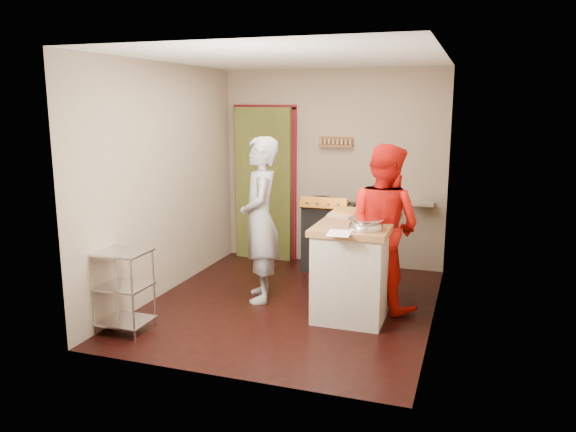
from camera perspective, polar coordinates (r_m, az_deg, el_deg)
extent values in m
plane|color=black|center=(6.20, 0.30, -8.92)|extent=(3.50, 3.50, 0.00)
cube|color=gray|center=(7.54, 4.52, 4.88)|extent=(3.00, 0.04, 2.60)
cube|color=#565B23|center=(7.91, -2.12, 3.38)|extent=(0.80, 0.40, 2.10)
cube|color=maroon|center=(8.00, -5.12, 3.43)|extent=(0.06, 0.06, 2.10)
cube|color=maroon|center=(7.70, 0.62, 3.17)|extent=(0.06, 0.06, 2.10)
cube|color=maroon|center=(7.76, -2.36, 11.00)|extent=(0.90, 0.06, 0.06)
cube|color=brown|center=(7.45, 4.84, 7.11)|extent=(0.46, 0.09, 0.03)
cube|color=brown|center=(7.49, 4.92, 7.59)|extent=(0.46, 0.02, 0.12)
cube|color=olive|center=(7.45, 4.84, 7.53)|extent=(0.42, 0.04, 0.07)
cube|color=gray|center=(7.33, 11.49, 1.33)|extent=(0.80, 0.18, 0.04)
cube|color=black|center=(7.34, 9.98, 2.35)|extent=(0.10, 0.14, 0.22)
cube|color=gray|center=(6.50, -12.36, 3.60)|extent=(0.04, 3.50, 2.60)
cube|color=gray|center=(5.59, 15.07, 2.23)|extent=(0.04, 3.50, 2.60)
cube|color=white|center=(5.83, 0.32, 15.90)|extent=(3.00, 3.50, 0.02)
cube|color=black|center=(7.38, 4.18, -2.36)|extent=(0.60, 0.55, 0.80)
cube|color=black|center=(7.29, 4.22, 0.92)|extent=(0.60, 0.55, 0.06)
cube|color=#8E4E14|center=(7.01, 3.66, 1.25)|extent=(0.60, 0.15, 0.17)
cylinder|color=black|center=(7.44, 3.37, 1.73)|extent=(0.26, 0.26, 0.05)
cylinder|color=silver|center=(5.59, -19.28, -7.53)|extent=(0.02, 0.02, 0.80)
cylinder|color=silver|center=(5.34, -15.51, -8.19)|extent=(0.02, 0.02, 0.80)
cylinder|color=silver|center=(5.87, -17.13, -6.52)|extent=(0.02, 0.02, 0.80)
cylinder|color=silver|center=(5.63, -13.45, -7.08)|extent=(0.02, 0.02, 0.80)
cube|color=silver|center=(5.70, -16.19, -10.17)|extent=(0.48, 0.40, 0.02)
cube|color=silver|center=(5.59, -16.39, -6.83)|extent=(0.48, 0.40, 0.02)
cube|color=silver|center=(5.50, -16.58, -3.55)|extent=(0.48, 0.40, 0.02)
cube|color=beige|center=(5.97, 7.01, -5.27)|extent=(0.69, 1.21, 0.90)
cube|color=#9D6C3B|center=(5.85, 7.12, -0.76)|extent=(0.75, 1.27, 0.06)
cube|color=tan|center=(6.15, 6.21, 0.26)|extent=(0.40, 0.40, 0.02)
cylinder|color=#D48A42|center=(6.14, 6.22, 0.49)|extent=(0.32, 0.32, 0.02)
ellipsoid|color=silver|center=(5.44, 7.91, -0.77)|extent=(0.35, 0.35, 0.11)
cylinder|color=white|center=(6.22, 8.61, 1.52)|extent=(0.12, 0.12, 0.28)
cylinder|color=silver|center=(5.94, 8.74, 0.52)|extent=(0.06, 0.06, 0.17)
cube|color=white|center=(5.25, 5.20, -1.76)|extent=(0.24, 0.32, 0.00)
cylinder|color=black|center=(6.23, 10.47, 1.62)|extent=(0.08, 0.08, 0.31)
cylinder|color=black|center=(6.13, 10.70, 1.46)|extent=(0.08, 0.08, 0.31)
cylinder|color=black|center=(6.12, 10.26, 1.46)|extent=(0.08, 0.08, 0.31)
imported|color=#BBBBC1|center=(6.12, -2.85, -0.40)|extent=(0.65, 0.77, 1.80)
imported|color=red|center=(5.99, 9.67, -1.10)|extent=(1.05, 0.97, 1.75)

